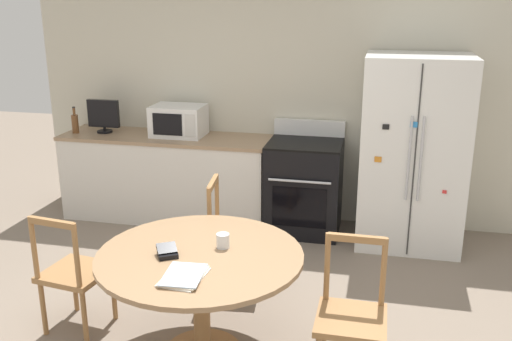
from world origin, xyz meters
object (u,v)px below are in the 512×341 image
Objects in this scene: countertop_tv at (104,115)px; oven_range at (304,186)px; refrigerator at (413,152)px; counter_bottle at (75,123)px; dining_chair_right at (351,317)px; dining_chair_far at (233,236)px; microwave at (179,121)px; dining_chair_left at (74,274)px; candle_glass at (223,242)px; wallet at (167,252)px.

oven_range is at bearing -0.71° from countertop_tv.
counter_bottle is (-3.44, -0.00, 0.11)m from refrigerator.
dining_chair_right is at bearing -40.02° from countertop_tv.
oven_range is 1.20× the size of dining_chair_far.
refrigerator reaches higher than dining_chair_right.
counter_bottle is 0.31× the size of dining_chair_far.
dining_chair_left is (0.01, -2.21, -0.62)m from microwave.
oven_range is at bearing 83.60° from candle_glass.
counter_bottle is at bearing 136.80° from candle_glass.
microwave reaches higher than oven_range.
countertop_tv is (-0.82, -0.04, 0.03)m from microwave.
dining_chair_far is 1.42m from dining_chair_right.
refrigerator is 2.41m from candle_glass.
refrigerator is 19.04× the size of candle_glass.
countertop_tv is at bearing -177.14° from microwave.
countertop_tv is 2.27m from dining_chair_far.
dining_chair_right is at bearing -10.90° from candle_glass.
oven_range is 11.49× the size of candle_glass.
microwave is 0.59× the size of dining_chair_far.
countertop_tv reaches higher than dining_chair_left.
countertop_tv is at bearing -39.99° from dining_chair_right.
microwave is at bearing -152.12° from dining_chair_far.
countertop_tv is 3.65m from dining_chair_right.
microwave is at bearing 177.09° from oven_range.
microwave is 1.52× the size of countertop_tv.
dining_chair_right reaches higher than candle_glass.
wallet is (-0.15, -1.04, 0.33)m from dining_chair_far.
dining_chair_far is at bearing -45.06° from dining_chair_right.
countertop_tv is 2.86m from wallet.
dining_chair_far and dining_chair_left have the same top height.
candle_glass is at bearing 33.03° from wallet.
dining_chair_left is 0.86m from wallet.
dining_chair_right and dining_chair_left have the same top height.
counter_bottle is at bearing -173.19° from microwave.
wallet is (-0.54, -2.32, 0.29)m from oven_range.
dining_chair_far is 5.29× the size of wallet.
dining_chair_far is at bearing -139.25° from refrigerator.
wallet is at bearing -55.72° from countertop_tv.
counter_bottle reaches higher than dining_chair_right.
candle_glass is 0.55× the size of wallet.
refrigerator is 1.92m from dining_chair_far.
counter_bottle reaches higher than oven_range.
oven_range is 2.52m from dining_chair_left.
candle_glass is (1.90, -2.15, -0.31)m from countertop_tv.
dining_chair_left is at bearing -138.27° from refrigerator.
refrigerator is 1.98× the size of dining_chair_left.
microwave reaches higher than candle_glass.
dining_chair_right is (3.04, -2.22, -0.57)m from counter_bottle.
dining_chair_right is at bearing 3.78° from dining_chair_left.
refrigerator reaches higher than countertop_tv.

